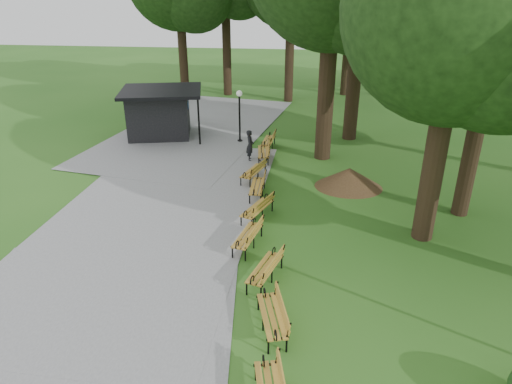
# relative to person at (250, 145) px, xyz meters

# --- Properties ---
(ground) EXTENTS (100.00, 100.00, 0.00)m
(ground) POSITION_rel_person_xyz_m (0.97, -9.21, -0.78)
(ground) COLOR #2A621C
(ground) RESTS_ON ground
(path) EXTENTS (12.00, 38.00, 0.06)m
(path) POSITION_rel_person_xyz_m (-3.03, -6.21, -0.75)
(path) COLOR gray
(path) RESTS_ON ground
(person) EXTENTS (0.46, 0.62, 1.55)m
(person) POSITION_rel_person_xyz_m (0.00, 0.00, 0.00)
(person) COLOR black
(person) RESTS_ON ground
(kiosk) EXTENTS (5.03, 4.60, 2.70)m
(kiosk) POSITION_rel_person_xyz_m (-5.60, 3.34, 0.58)
(kiosk) COLOR black
(kiosk) RESTS_ON ground
(lamp_post) EXTENTS (0.32, 0.32, 2.84)m
(lamp_post) POSITION_rel_person_xyz_m (-0.93, 2.80, 1.30)
(lamp_post) COLOR black
(lamp_post) RESTS_ON ground
(dirt_mound) EXTENTS (2.43, 2.43, 0.88)m
(dirt_mound) POSITION_rel_person_xyz_m (4.64, -2.74, -0.34)
(dirt_mound) COLOR #47301C
(dirt_mound) RESTS_ON ground
(bench_1) EXTENTS (1.10, 2.00, 0.88)m
(bench_1) POSITION_rel_person_xyz_m (2.11, -12.05, -0.34)
(bench_1) COLOR #C08A2C
(bench_1) RESTS_ON ground
(bench_2) EXTENTS (1.16, 2.00, 0.88)m
(bench_2) POSITION_rel_person_xyz_m (1.74, -9.98, -0.34)
(bench_2) COLOR #C08A2C
(bench_2) RESTS_ON ground
(bench_3) EXTENTS (1.03, 1.99, 0.88)m
(bench_3) POSITION_rel_person_xyz_m (0.97, -8.14, -0.34)
(bench_3) COLOR #C08A2C
(bench_3) RESTS_ON ground
(bench_4) EXTENTS (1.29, 2.00, 0.88)m
(bench_4) POSITION_rel_person_xyz_m (1.06, -6.09, -0.34)
(bench_4) COLOR #C08A2C
(bench_4) RESTS_ON ground
(bench_5) EXTENTS (0.67, 1.91, 0.88)m
(bench_5) POSITION_rel_person_xyz_m (0.83, -4.11, -0.34)
(bench_5) COLOR #C08A2C
(bench_5) RESTS_ON ground
(bench_6) EXTENTS (1.19, 2.00, 0.88)m
(bench_6) POSITION_rel_person_xyz_m (0.47, -2.50, -0.34)
(bench_6) COLOR #C08A2C
(bench_6) RESTS_ON ground
(bench_7) EXTENTS (0.86, 1.96, 0.88)m
(bench_7) POSITION_rel_person_xyz_m (0.65, 0.08, -0.34)
(bench_7) COLOR #C08A2C
(bench_7) RESTS_ON ground
(bench_8) EXTENTS (0.78, 1.94, 0.88)m
(bench_8) POSITION_rel_person_xyz_m (0.73, 1.82, -0.34)
(bench_8) COLOR #C08A2C
(bench_8) RESTS_ON ground
(lawn_tree_0) EXTENTS (6.79, 6.79, 10.85)m
(lawn_tree_0) POSITION_rel_person_xyz_m (6.91, -6.76, 6.64)
(lawn_tree_0) COLOR black
(lawn_tree_0) RESTS_ON ground
(lawn_tree_1) EXTENTS (5.38, 5.38, 10.03)m
(lawn_tree_1) POSITION_rel_person_xyz_m (8.71, -4.75, 6.51)
(lawn_tree_1) COLOR black
(lawn_tree_1) RESTS_ON ground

